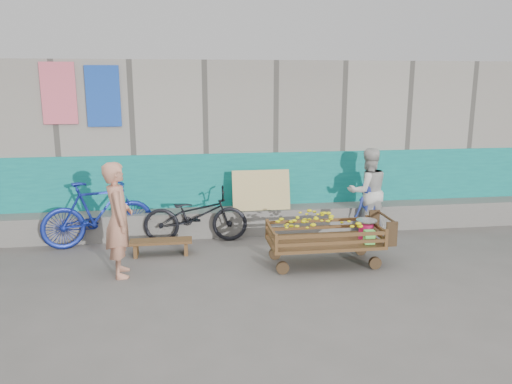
{
  "coord_description": "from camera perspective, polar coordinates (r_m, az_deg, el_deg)",
  "views": [
    {
      "loc": [
        -0.99,
        -6.11,
        2.64
      ],
      "look_at": [
        0.06,
        1.2,
        1.0
      ],
      "focal_mm": 35.0,
      "sensor_mm": 36.0,
      "label": 1
    }
  ],
  "objects": [
    {
      "name": "bicycle_dark",
      "position": [
        8.4,
        -6.92,
        -2.66
      ],
      "size": [
        1.75,
        0.69,
        0.9
      ],
      "primitive_type": "imported",
      "rotation": [
        0.0,
        0.0,
        1.52
      ],
      "color": "black",
      "rests_on": "ground"
    },
    {
      "name": "woman",
      "position": [
        8.93,
        12.63,
        0.07
      ],
      "size": [
        0.79,
        0.64,
        1.52
      ],
      "primitive_type": "imported",
      "rotation": [
        0.0,
        0.0,
        3.23
      ],
      "color": "silver",
      "rests_on": "ground"
    },
    {
      "name": "ground",
      "position": [
        6.73,
        0.96,
        -10.59
      ],
      "size": [
        80.0,
        80.0,
        0.0
      ],
      "primitive_type": "plane",
      "color": "#57544F",
      "rests_on": "ground"
    },
    {
      "name": "banana_cart",
      "position": [
        7.34,
        7.61,
        -4.42
      ],
      "size": [
        1.78,
        0.81,
        0.76
      ],
      "color": "#553919",
      "rests_on": "ground"
    },
    {
      "name": "child",
      "position": [
        8.91,
        12.76,
        -1.78
      ],
      "size": [
        0.54,
        0.42,
        0.97
      ],
      "primitive_type": "imported",
      "rotation": [
        0.0,
        0.0,
        3.39
      ],
      "color": "#2538A0",
      "rests_on": "ground"
    },
    {
      "name": "bicycle_blue",
      "position": [
        8.54,
        -17.59,
        -2.32
      ],
      "size": [
        1.86,
        1.03,
        1.08
      ],
      "primitive_type": "imported",
      "rotation": [
        0.0,
        0.0,
        1.88
      ],
      "color": "navy",
      "rests_on": "ground"
    },
    {
      "name": "bench",
      "position": [
        7.91,
        -10.81,
        -5.85
      ],
      "size": [
        0.96,
        0.29,
        0.24
      ],
      "color": "#553919",
      "rests_on": "ground"
    },
    {
      "name": "building_wall",
      "position": [
        10.27,
        -2.63,
        5.95
      ],
      "size": [
        12.0,
        3.5,
        3.0
      ],
      "color": "gray",
      "rests_on": "ground"
    },
    {
      "name": "vendor_man",
      "position": [
        7.06,
        -15.44,
        -3.06
      ],
      "size": [
        0.46,
        0.63,
        1.6
      ],
      "primitive_type": "imported",
      "rotation": [
        0.0,
        0.0,
        1.71
      ],
      "color": "tan",
      "rests_on": "ground"
    }
  ]
}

